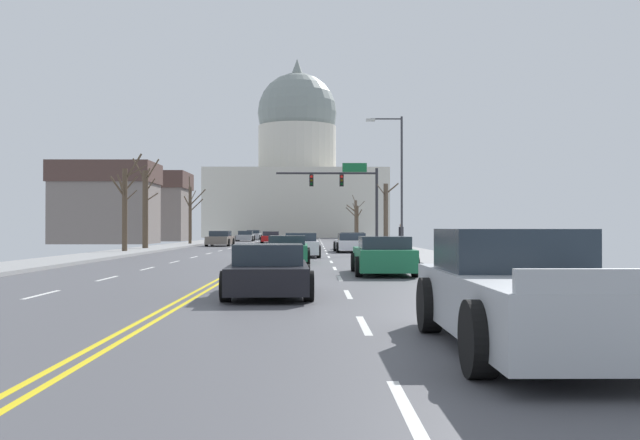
% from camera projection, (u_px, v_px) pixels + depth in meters
% --- Properties ---
extents(ground, '(20.00, 180.00, 0.20)m').
position_uv_depth(ground, '(266.00, 254.00, 40.50)').
color(ground, '#4E4E53').
extents(signal_gantry, '(7.91, 0.41, 6.41)m').
position_uv_depth(signal_gantry, '(348.00, 187.00, 55.58)').
color(signal_gantry, '#28282D').
rests_on(signal_gantry, ground).
extents(street_lamp_right, '(2.29, 0.24, 8.33)m').
position_uv_depth(street_lamp_right, '(397.00, 171.00, 44.68)').
color(street_lamp_right, '#333338').
rests_on(street_lamp_right, ground).
extents(capitol_building, '(28.33, 18.57, 29.12)m').
position_uv_depth(capitol_building, '(297.00, 175.00, 116.78)').
color(capitol_building, beige).
rests_on(capitol_building, ground).
extents(sedan_near_00, '(2.04, 4.65, 1.19)m').
position_uv_depth(sedan_near_00, '(352.00, 241.00, 50.79)').
color(sedan_near_00, black).
rests_on(sedan_near_00, ground).
extents(sedan_near_01, '(2.15, 4.54, 1.18)m').
position_uv_depth(sedan_near_01, '(351.00, 243.00, 44.93)').
color(sedan_near_01, silver).
rests_on(sedan_near_01, ground).
extents(sedan_near_02, '(2.06, 4.44, 1.25)m').
position_uv_depth(sedan_near_02, '(301.00, 246.00, 37.48)').
color(sedan_near_02, silver).
rests_on(sedan_near_02, ground).
extents(sedan_near_03, '(1.98, 4.61, 1.19)m').
position_uv_depth(sedan_near_03, '(287.00, 250.00, 30.87)').
color(sedan_near_03, '#1E7247').
rests_on(sedan_near_03, ground).
extents(sedan_near_04, '(1.99, 4.57, 1.25)m').
position_uv_depth(sedan_near_04, '(383.00, 256.00, 23.57)').
color(sedan_near_04, '#1E7247').
rests_on(sedan_near_04, ground).
extents(sedan_near_05, '(2.05, 4.31, 1.16)m').
position_uv_depth(sedan_near_05, '(269.00, 272.00, 16.12)').
color(sedan_near_05, black).
rests_on(sedan_near_05, ground).
extents(pickup_truck_near_06, '(2.20, 5.36, 1.51)m').
position_uv_depth(pickup_truck_near_06, '(524.00, 294.00, 9.02)').
color(pickup_truck_near_06, '#ADB2B7').
rests_on(pickup_truck_near_06, ground).
extents(sedan_oncoming_00, '(2.08, 4.70, 1.26)m').
position_uv_depth(sedan_oncoming_00, '(220.00, 239.00, 59.74)').
color(sedan_oncoming_00, '#6B6056').
rests_on(sedan_oncoming_00, ground).
extents(sedan_oncoming_01, '(2.14, 4.74, 1.15)m').
position_uv_depth(sedan_oncoming_01, '(271.00, 237.00, 72.71)').
color(sedan_oncoming_01, '#B71414').
rests_on(sedan_oncoming_01, ground).
extents(sedan_oncoming_02, '(2.06, 4.66, 1.17)m').
position_uv_depth(sedan_oncoming_02, '(245.00, 236.00, 81.63)').
color(sedan_oncoming_02, '#9EA3A8').
rests_on(sedan_oncoming_02, ground).
extents(sedan_oncoming_03, '(1.98, 4.61, 1.21)m').
position_uv_depth(sedan_oncoming_03, '(253.00, 235.00, 91.41)').
color(sedan_oncoming_03, '#9EA3A8').
rests_on(sedan_oncoming_03, ground).
extents(flank_building_00, '(9.54, 6.67, 7.78)m').
position_uv_depth(flank_building_00, '(106.00, 202.00, 68.84)').
color(flank_building_00, slate).
rests_on(flank_building_00, ground).
extents(flank_building_01, '(10.66, 7.44, 7.93)m').
position_uv_depth(flank_building_01, '(142.00, 206.00, 83.15)').
color(flank_building_01, slate).
rests_on(flank_building_01, ground).
extents(bare_tree_00, '(1.64, 1.74, 4.56)m').
position_uv_depth(bare_tree_00, '(386.00, 214.00, 50.69)').
color(bare_tree_00, brown).
rests_on(bare_tree_00, ground).
extents(bare_tree_01, '(1.82, 2.26, 5.84)m').
position_uv_depth(bare_tree_01, '(125.00, 204.00, 42.74)').
color(bare_tree_01, '#4C3D2D').
rests_on(bare_tree_01, ground).
extents(bare_tree_02, '(2.04, 1.00, 4.37)m').
position_uv_depth(bare_tree_02, '(357.00, 221.00, 86.06)').
color(bare_tree_02, '#4C3D2D').
rests_on(bare_tree_02, ground).
extents(bare_tree_03, '(1.69, 2.31, 5.81)m').
position_uv_depth(bare_tree_03, '(191.00, 212.00, 62.62)').
color(bare_tree_03, '#4C3D2D').
rests_on(bare_tree_03, ground).
extents(bare_tree_04, '(2.38, 0.83, 5.57)m').
position_uv_depth(bare_tree_04, '(356.00, 218.00, 90.94)').
color(bare_tree_04, brown).
rests_on(bare_tree_04, ground).
extents(bare_tree_05, '(1.96, 2.13, 6.15)m').
position_uv_depth(bare_tree_05, '(145.00, 207.00, 48.81)').
color(bare_tree_05, '#4C3D2D').
rests_on(bare_tree_05, ground).
extents(pedestrian_00, '(0.35, 0.34, 1.66)m').
position_uv_depth(pedestrian_00, '(401.00, 234.00, 49.30)').
color(pedestrian_00, black).
rests_on(pedestrian_00, ground).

